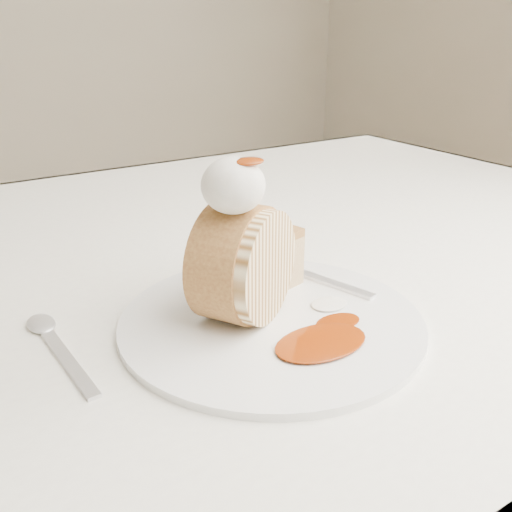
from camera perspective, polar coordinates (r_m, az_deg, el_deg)
table at (r=0.72m, az=-6.15°, el=-6.20°), size 1.40×0.90×0.75m
plate at (r=0.52m, az=1.54°, el=-6.51°), size 0.33×0.33×0.01m
roulade_slice at (r=0.50m, az=-1.27°, el=-0.76°), size 0.12×0.10×0.10m
cake_chunk at (r=0.57m, az=0.73°, el=-0.49°), size 0.07×0.07×0.05m
whipped_cream at (r=0.46m, az=-2.29°, el=7.05°), size 0.05×0.05×0.05m
caramel_drizzle at (r=0.45m, az=-0.76°, el=10.16°), size 0.03×0.02×0.01m
caramel_pool at (r=0.48m, az=6.51°, el=-8.55°), size 0.10×0.07×0.00m
fork at (r=0.58m, az=6.78°, el=-2.44°), size 0.06×0.16×0.00m
spoon at (r=0.48m, az=-18.19°, el=-10.09°), size 0.03×0.14×0.00m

